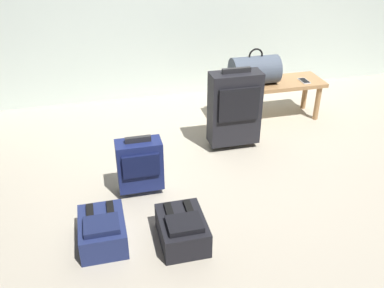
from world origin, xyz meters
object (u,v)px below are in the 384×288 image
bench (271,88)px  backpack_dark (182,229)px  duffel_bag_slate (255,70)px  cell_phone (304,81)px  suitcase_small_navy (140,165)px  backpack_navy (102,231)px  suitcase_upright_charcoal (235,108)px

bench → backpack_dark: bearing=-128.7°
duffel_bag_slate → cell_phone: 0.51m
cell_phone → suitcase_small_navy: (-1.69, -0.87, -0.14)m
suitcase_small_navy → backpack_navy: 0.58m
bench → suitcase_small_navy: size_ratio=2.17×
bench → suitcase_upright_charcoal: suitcase_upright_charcoal is taller
cell_phone → suitcase_upright_charcoal: 0.91m
bench → suitcase_upright_charcoal: bearing=-139.4°
duffel_bag_slate → backpack_navy: duffel_bag_slate is taller
cell_phone → backpack_dark: 2.11m
bench → backpack_dark: 1.94m
backpack_navy → backpack_dark: (0.48, -0.11, 0.00)m
cell_phone → duffel_bag_slate: bearing=173.2°
duffel_bag_slate → backpack_navy: (-1.50, -1.40, -0.41)m
bench → suitcase_small_navy: (-1.38, -0.93, -0.08)m
suitcase_upright_charcoal → suitcase_small_navy: size_ratio=1.54×
cell_phone → backpack_navy: bearing=-146.1°
bench → cell_phone: bearing=-10.7°
duffel_bag_slate → suitcase_upright_charcoal: bearing=-127.3°
suitcase_small_navy → suitcase_upright_charcoal: bearing=29.2°
suitcase_small_navy → backpack_dark: suitcase_small_navy is taller
backpack_dark → suitcase_upright_charcoal: bearing=57.0°
suitcase_upright_charcoal → backpack_navy: bearing=-140.8°
backpack_navy → backpack_dark: bearing=-12.4°
cell_phone → suitcase_small_navy: suitcase_small_navy is taller
bench → duffel_bag_slate: bearing=-180.0°
duffel_bag_slate → cell_phone: (0.49, -0.06, -0.13)m
suitcase_upright_charcoal → cell_phone: bearing=25.1°
bench → duffel_bag_slate: size_ratio=2.27×
suitcase_upright_charcoal → duffel_bag_slate: bearing=52.7°
backpack_navy → suitcase_upright_charcoal: bearing=39.2°
bench → suitcase_upright_charcoal: 0.68m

